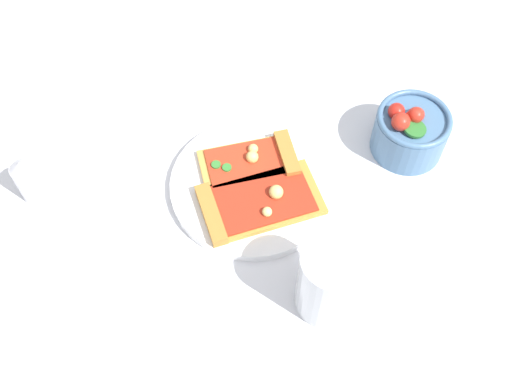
# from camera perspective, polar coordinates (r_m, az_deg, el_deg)

# --- Properties ---
(ground_plane) EXTENTS (2.40, 2.40, 0.00)m
(ground_plane) POSITION_cam_1_polar(r_m,az_deg,el_deg) (0.86, 0.36, 1.69)
(ground_plane) COLOR silver
(ground_plane) RESTS_ON ground
(plate) EXTENTS (0.22, 0.22, 0.01)m
(plate) POSITION_cam_1_polar(r_m,az_deg,el_deg) (0.84, -0.30, 0.62)
(plate) COLOR white
(plate) RESTS_ON ground_plane
(pizza_slice_near) EXTENTS (0.10, 0.16, 0.03)m
(pizza_slice_near) POSITION_cam_1_polar(r_m,az_deg,el_deg) (0.81, -0.15, -0.99)
(pizza_slice_near) COLOR gold
(pizza_slice_near) RESTS_ON plate
(pizza_slice_far) EXTENTS (0.09, 0.14, 0.02)m
(pizza_slice_far) POSITION_cam_1_polar(r_m,az_deg,el_deg) (0.85, 0.00, 2.87)
(pizza_slice_far) COLOR gold
(pizza_slice_far) RESTS_ON plate
(salad_bowl) EXTENTS (0.10, 0.10, 0.08)m
(salad_bowl) POSITION_cam_1_polar(r_m,az_deg,el_deg) (0.89, 13.94, 5.48)
(salad_bowl) COLOR #4C7299
(salad_bowl) RESTS_ON ground_plane
(soda_glass) EXTENTS (0.08, 0.08, 0.11)m
(soda_glass) POSITION_cam_1_polar(r_m,az_deg,el_deg) (0.73, 7.10, -8.02)
(soda_glass) COLOR silver
(soda_glass) RESTS_ON ground_plane
(pepper_shaker) EXTENTS (0.03, 0.03, 0.08)m
(pepper_shaker) POSITION_cam_1_polar(r_m,az_deg,el_deg) (0.87, -20.16, 1.09)
(pepper_shaker) COLOR silver
(pepper_shaker) RESTS_ON ground_plane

